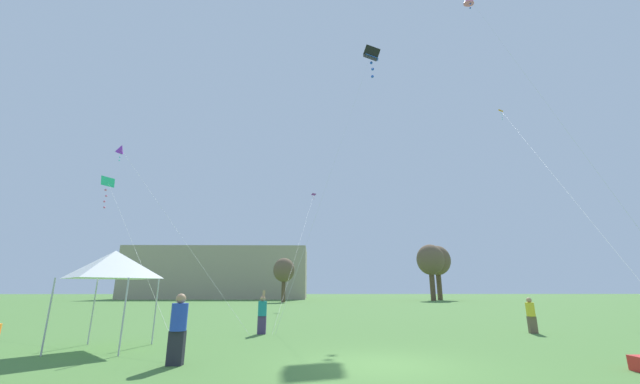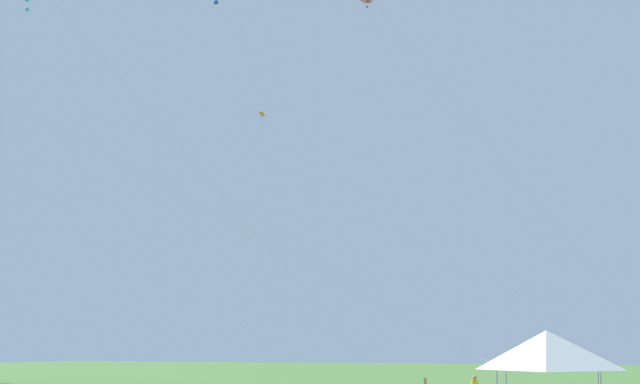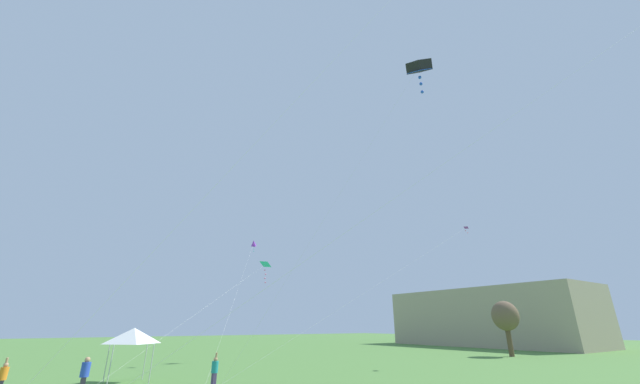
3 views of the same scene
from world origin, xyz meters
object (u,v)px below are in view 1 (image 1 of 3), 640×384
kite_cyan_delta_1 (108,184)px  kite_orange_delta_5 (504,114)px  person_teal_shirt (262,313)px  person_yellow_shirt (531,314)px  person_blue_shirt (178,326)px  kite_black_box_2 (372,54)px  kite_purple_diamond_3 (121,149)px  kite_purple_delta_4 (313,197)px  festival_tent (114,265)px

kite_cyan_delta_1 → kite_orange_delta_5: 34.70m
person_teal_shirt → person_yellow_shirt: (11.95, 0.04, -0.07)m
person_blue_shirt → kite_cyan_delta_1: bearing=109.7°
person_blue_shirt → kite_orange_delta_5: size_ratio=0.07×
person_teal_shirt → kite_black_box_2: kite_black_box_2 is taller
person_blue_shirt → kite_black_box_2: kite_black_box_2 is taller
kite_purple_diamond_3 → kite_orange_delta_5: kite_orange_delta_5 is taller
kite_purple_delta_4 → kite_orange_delta_5: bearing=-25.0°
person_yellow_shirt → kite_purple_diamond_3: size_ratio=0.13×
person_teal_shirt → kite_orange_delta_5: bearing=-4.3°
kite_black_box_2 → kite_orange_delta_5: (12.71, 1.85, -5.13)m
festival_tent → kite_orange_delta_5: size_ratio=0.13×
kite_purple_delta_4 → kite_orange_delta_5: kite_orange_delta_5 is taller
person_blue_shirt → kite_black_box_2: bearing=46.8°
kite_cyan_delta_1 → kite_black_box_2: (20.61, 2.92, 13.58)m
kite_black_box_2 → kite_orange_delta_5: kite_black_box_2 is taller
kite_black_box_2 → kite_orange_delta_5: 13.83m
person_teal_shirt → person_yellow_shirt: size_ratio=1.21×
kite_black_box_2 → kite_purple_diamond_3: bearing=-164.2°
person_blue_shirt → person_yellow_shirt: person_blue_shirt is taller
kite_purple_delta_4 → person_blue_shirt: bearing=-97.0°
kite_purple_delta_4 → kite_black_box_2: bearing=-62.3°
kite_purple_diamond_3 → kite_orange_delta_5: size_ratio=0.48×
person_teal_shirt → kite_orange_delta_5: kite_orange_delta_5 is taller
festival_tent → person_yellow_shirt: festival_tent is taller
festival_tent → kite_orange_delta_5: (24.90, 17.79, 15.14)m
kite_purple_delta_4 → kite_orange_delta_5: size_ratio=0.98×
kite_black_box_2 → kite_orange_delta_5: size_ratio=0.99×
festival_tent → kite_purple_diamond_3: size_ratio=0.27×
festival_tent → person_yellow_shirt: 17.14m
person_yellow_shirt → kite_purple_delta_4: kite_purple_delta_4 is taller
kite_purple_diamond_3 → kite_purple_delta_4: kite_purple_delta_4 is taller
person_blue_shirt → kite_black_box_2: 30.05m
person_yellow_shirt → kite_purple_diamond_3: bearing=-82.9°
person_teal_shirt → kite_cyan_delta_1: kite_cyan_delta_1 is taller
person_blue_shirt → kite_purple_delta_4: size_ratio=0.08×
person_teal_shirt → person_blue_shirt: bearing=-140.5°
person_yellow_shirt → kite_orange_delta_5: kite_orange_delta_5 is taller
person_yellow_shirt → kite_cyan_delta_1: size_ratio=0.09×
festival_tent → kite_orange_delta_5: kite_orange_delta_5 is taller
festival_tent → kite_cyan_delta_1: kite_cyan_delta_1 is taller
person_teal_shirt → kite_black_box_2: size_ratio=0.08×
person_teal_shirt → festival_tent: bearing=-178.1°
kite_purple_diamond_3 → person_blue_shirt: bearing=-53.4°
person_teal_shirt → kite_black_box_2: (7.58, 12.00, 22.09)m
person_teal_shirt → kite_cyan_delta_1: 18.02m
kite_purple_diamond_3 → kite_purple_delta_4: 20.47m
kite_cyan_delta_1 → kite_black_box_2: kite_black_box_2 is taller
person_teal_shirt → kite_cyan_delta_1: size_ratio=0.11×
kite_orange_delta_5 → kite_black_box_2: bearing=-171.7°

